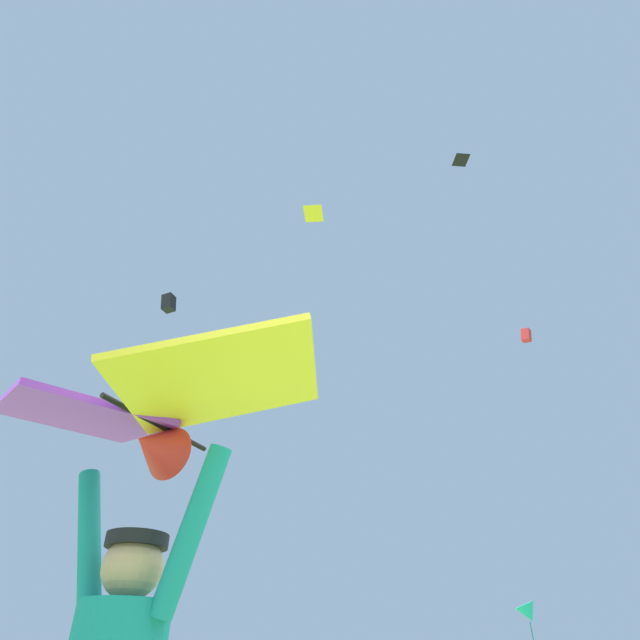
# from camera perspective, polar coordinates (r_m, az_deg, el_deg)

# --- Properties ---
(held_stunt_kite) EXTENTS (1.78, 0.95, 0.40)m
(held_stunt_kite) POSITION_cam_1_polar(r_m,az_deg,el_deg) (2.50, -17.70, -9.22)
(held_stunt_kite) COLOR black
(distant_kite_red_high_left) EXTENTS (0.78, 0.66, 0.96)m
(distant_kite_red_high_left) POSITION_cam_1_polar(r_m,az_deg,el_deg) (40.24, 20.98, -1.52)
(distant_kite_red_high_left) COLOR red
(distant_kite_teal_far_center) EXTENTS (1.61, 1.56, 2.57)m
(distant_kite_teal_far_center) POSITION_cam_1_polar(r_m,az_deg,el_deg) (33.73, 21.17, -26.93)
(distant_kite_teal_far_center) COLOR #19B2AD
(distant_kite_black_mid_right) EXTENTS (0.52, 0.52, 0.72)m
(distant_kite_black_mid_right) POSITION_cam_1_polar(r_m,az_deg,el_deg) (21.85, -15.72, 1.74)
(distant_kite_black_mid_right) COLOR black
(distant_kite_yellow_mid_left) EXTENTS (0.81, 0.79, 0.31)m
(distant_kite_yellow_mid_left) POSITION_cam_1_polar(r_m,az_deg,el_deg) (17.87, -0.68, 11.22)
(distant_kite_yellow_mid_left) COLOR yellow
(distant_kite_black_overhead_distant) EXTENTS (0.76, 0.75, 0.17)m
(distant_kite_black_overhead_distant) POSITION_cam_1_polar(r_m,az_deg,el_deg) (26.20, 14.66, 16.09)
(distant_kite_black_overhead_distant) COLOR black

